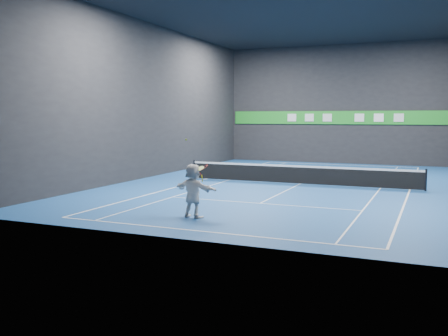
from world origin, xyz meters
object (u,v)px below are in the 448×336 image
at_px(player, 193,191).
at_px(tennis_ball, 186,140).
at_px(tennis_racket, 203,169).
at_px(tennis_net, 299,174).

bearing_deg(player, tennis_ball, 15.02).
xyz_separation_m(player, tennis_racket, (0.38, 0.05, 0.78)).
distance_m(tennis_ball, tennis_racket, 1.20).
height_order(tennis_ball, tennis_net, tennis_ball).
xyz_separation_m(player, tennis_ball, (-0.26, -0.01, 1.79)).
bearing_deg(player, tennis_racket, -159.24).
bearing_deg(tennis_ball, tennis_net, 81.58).
relative_size(tennis_ball, tennis_net, 0.01).
height_order(tennis_ball, tennis_racket, tennis_ball).
bearing_deg(tennis_ball, player, 1.37).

